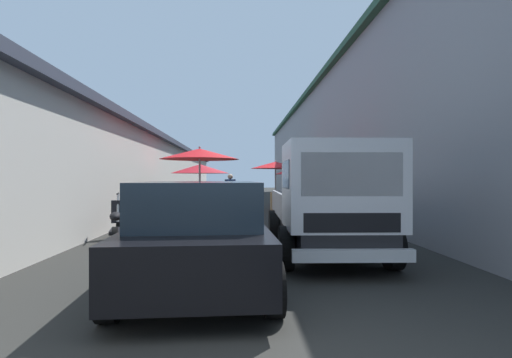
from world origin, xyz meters
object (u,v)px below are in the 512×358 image
object	(u,v)px
fruit_stall_mid_lane	(199,166)
vendor_in_shade	(230,190)
plastic_stool	(220,211)
delivery_truck	(331,204)
fruit_stall_far_right	(297,175)
vendor_by_crates	(302,198)
fruit_stall_near_left	(323,170)
hatchback_car	(200,233)
parked_scooter	(117,223)
fruit_stall_far_left	(200,176)
fruit_stall_near_right	(276,173)

from	to	relation	value
fruit_stall_mid_lane	vendor_in_shade	xyz separation A→B (m)	(5.34, -0.79, -0.87)
fruit_stall_mid_lane	plastic_stool	xyz separation A→B (m)	(2.20, -0.49, -1.52)
plastic_stool	delivery_truck	bearing A→B (deg)	-160.78
plastic_stool	fruit_stall_far_right	bearing A→B (deg)	-30.10
delivery_truck	vendor_by_crates	world-z (taller)	delivery_truck
fruit_stall_far_right	delivery_truck	world-z (taller)	fruit_stall_far_right
vendor_by_crates	fruit_stall_near_left	bearing A→B (deg)	-29.14
fruit_stall_near_left	fruit_stall_far_right	bearing A→B (deg)	-2.23
hatchback_car	parked_scooter	world-z (taller)	hatchback_car
vendor_in_shade	plastic_stool	xyz separation A→B (m)	(-3.13, 0.30, -0.65)
fruit_stall_near_left	fruit_stall_mid_lane	distance (m)	4.03
fruit_stall_far_left	plastic_stool	world-z (taller)	fruit_stall_far_left
fruit_stall_mid_lane	plastic_stool	size ratio (longest dim) A/B	5.62
fruit_stall_far_left	fruit_stall_near_right	xyz separation A→B (m)	(1.97, -3.28, 0.17)
fruit_stall_near_left	plastic_stool	size ratio (longest dim) A/B	5.68
delivery_truck	hatchback_car	bearing A→B (deg)	124.58
hatchback_car	vendor_by_crates	size ratio (longest dim) A/B	2.41
fruit_stall_near_left	parked_scooter	xyz separation A→B (m)	(-3.26, 5.59, -1.30)
fruit_stall_far_right	delivery_truck	distance (m)	13.16
fruit_stall_far_left	delivery_truck	distance (m)	9.42
parked_scooter	fruit_stall_far_left	bearing A→B (deg)	-11.03
fruit_stall_far_right	parked_scooter	bearing A→B (deg)	151.43
fruit_stall_near_left	hatchback_car	bearing A→B (deg)	155.05
fruit_stall_far_right	fruit_stall_near_left	bearing A→B (deg)	177.77
fruit_stall_far_right	fruit_stall_far_left	bearing A→B (deg)	132.65
parked_scooter	vendor_by_crates	bearing A→B (deg)	-71.91
parked_scooter	delivery_truck	bearing A→B (deg)	-116.65
delivery_truck	vendor_by_crates	xyz separation A→B (m)	(3.77, -0.10, -0.08)
fruit_stall_far_left	plastic_stool	distance (m)	2.64
fruit_stall_near_right	plastic_stool	bearing A→B (deg)	149.98
fruit_stall_near_left	parked_scooter	world-z (taller)	fruit_stall_near_left
fruit_stall_near_right	fruit_stall_near_left	size ratio (longest dim) A/B	0.94
vendor_in_shade	parked_scooter	world-z (taller)	vendor_in_shade
fruit_stall_near_right	hatchback_car	distance (m)	12.56
fruit_stall_mid_lane	delivery_truck	distance (m)	5.36
fruit_stall_near_right	hatchback_car	size ratio (longest dim) A/B	0.59
fruit_stall_near_left	plastic_stool	xyz separation A→B (m)	(1.16, 3.41, -1.42)
fruit_stall_far_left	fruit_stall_far_right	xyz separation A→B (m)	(4.24, -4.61, 0.09)
vendor_by_crates	plastic_stool	size ratio (longest dim) A/B	3.80
parked_scooter	fruit_stall_mid_lane	bearing A→B (deg)	-37.38
fruit_stall_near_left	fruit_stall_mid_lane	bearing A→B (deg)	104.95
hatchback_car	delivery_truck	distance (m)	2.69
fruit_stall_mid_lane	delivery_truck	size ratio (longest dim) A/B	0.49
vendor_by_crates	parked_scooter	bearing A→B (deg)	108.09
fruit_stall_far_right	plastic_stool	world-z (taller)	fruit_stall_far_right
fruit_stall_near_left	fruit_stall_mid_lane	world-z (taller)	fruit_stall_mid_lane
delivery_truck	parked_scooter	xyz separation A→B (m)	(2.26, 4.51, -0.59)
fruit_stall_far_right	plastic_stool	bearing A→B (deg)	149.90
delivery_truck	vendor_in_shade	bearing A→B (deg)	11.67
fruit_stall_far_left	fruit_stall_near_left	xyz separation A→B (m)	(-3.31, -4.31, 0.18)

